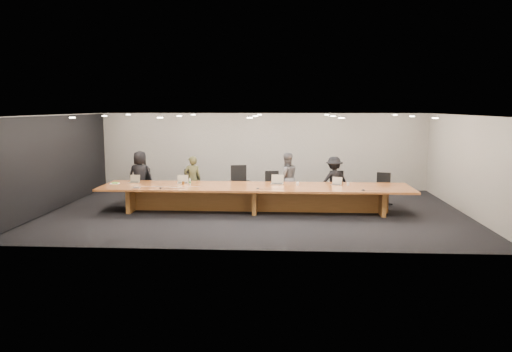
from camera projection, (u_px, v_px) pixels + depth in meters
The scene contains 28 objects.
ground at pixel (255, 211), 14.60m from camera, with size 12.00×12.00×0.00m, color black.
back_wall at pixel (262, 151), 18.36m from camera, with size 12.00×0.02×2.80m, color beige.
left_wall_panel at pixel (56, 163), 14.77m from camera, with size 0.08×7.84×2.74m, color black.
conference_table at pixel (255, 194), 14.53m from camera, with size 9.00×1.80×0.75m.
chair_far_left at pixel (141, 185), 15.95m from camera, with size 0.56×0.56×1.09m, color black, non-canonical shape.
chair_left at pixel (191, 185), 15.94m from camera, with size 0.54×0.54×1.07m, color black, non-canonical shape.
chair_mid_left at pixel (240, 184), 15.83m from camera, with size 0.61×0.61×1.20m, color black, non-canonical shape.
chair_mid_right at pixel (272, 187), 15.67m from camera, with size 0.53×0.53×1.04m, color black, non-canonical shape.
chair_right at pixel (338, 187), 15.67m from camera, with size 0.53×0.53×1.05m, color black, non-canonical shape.
chair_far_right at pixel (382, 189), 15.52m from camera, with size 0.51×0.51×1.01m, color black, non-canonical shape.
person_a at pixel (140, 176), 15.95m from camera, with size 0.80×0.52×1.64m, color black.
person_b at pixel (193, 179), 15.78m from camera, with size 0.55×0.36×1.50m, color #3D3E22.
person_c at pixel (287, 178), 15.66m from camera, with size 0.79×0.61×1.62m, color #515153.
person_d at pixel (334, 181), 15.56m from camera, with size 0.97×0.56×1.50m, color black.
laptop_a at pixel (134, 179), 15.12m from camera, with size 0.30×0.21×0.23m, color tan, non-canonical shape.
laptop_b at pixel (183, 179), 14.95m from camera, with size 0.32×0.24×0.26m, color beige, non-canonical shape.
laptop_d at pixel (277, 180), 14.78m from camera, with size 0.36×0.26×0.29m, color beige, non-canonical shape.
laptop_e at pixel (336, 181), 14.67m from camera, with size 0.30×0.21×0.23m, color #BBAA8F, non-canonical shape.
water_bottle at pixel (190, 182), 14.58m from camera, with size 0.06×0.06×0.20m, color #ABBBB7.
amber_mug at pixel (183, 183), 14.75m from camera, with size 0.08×0.08×0.10m, color brown.
paper_cup_near at pixel (298, 184), 14.56m from camera, with size 0.09×0.09×0.10m, color white.
paper_cup_far at pixel (348, 184), 14.51m from camera, with size 0.08×0.08×0.09m, color white.
notepad at pixel (115, 184), 14.89m from camera, with size 0.27×0.22×0.02m, color white.
lime_gadget at pixel (115, 183), 14.88m from camera, with size 0.17×0.10×0.03m, color #5DB430.
av_box at pixel (137, 188), 14.11m from camera, with size 0.19×0.14×0.03m, color #A3A3A8.
mic_left at pixel (161, 188), 14.07m from camera, with size 0.11×0.11×0.03m, color black.
mic_center at pixel (258, 188), 13.99m from camera, with size 0.11×0.11×0.03m, color black.
mic_right at pixel (363, 190), 13.71m from camera, with size 0.13×0.13×0.03m, color black.
Camera 1 is at (0.89, -14.29, 3.05)m, focal length 35.00 mm.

